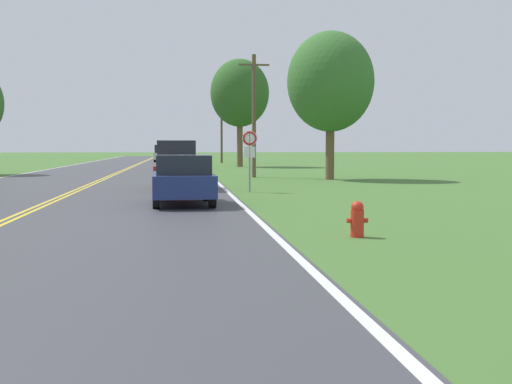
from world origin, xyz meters
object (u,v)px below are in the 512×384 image
(car_silver_van_distant, at_px, (162,153))
(traffic_sign, at_px, (250,146))
(car_black_hatchback_receding, at_px, (186,157))
(car_dark_blue_suv_approaching, at_px, (183,178))
(car_red_van_mid_near, at_px, (178,165))
(tree_left_verge, at_px, (330,82))
(car_maroon_sedan_mid_far, at_px, (179,161))
(tree_behind_sign, at_px, (240,93))
(fire_hydrant, at_px, (357,219))

(car_silver_van_distant, bearing_deg, traffic_sign, 6.33)
(traffic_sign, distance_m, car_black_hatchback_receding, 41.88)
(car_dark_blue_suv_approaching, height_order, car_red_van_mid_near, car_red_van_mid_near)
(car_red_van_mid_near, bearing_deg, car_silver_van_distant, -175.89)
(tree_left_verge, relative_size, car_black_hatchback_receding, 2.05)
(car_dark_blue_suv_approaching, distance_m, car_maroon_sedan_mid_far, 28.19)
(tree_left_verge, height_order, car_silver_van_distant, tree_left_verge)
(traffic_sign, height_order, car_black_hatchback_receding, traffic_sign)
(tree_behind_sign, xyz_separation_m, car_black_hatchback_receding, (-4.72, 9.80, -5.81))
(car_red_van_mid_near, bearing_deg, car_maroon_sedan_mid_far, -178.22)
(car_dark_blue_suv_approaching, distance_m, car_black_hatchback_receding, 47.07)
(car_maroon_sedan_mid_far, bearing_deg, tree_behind_sign, 147.86)
(traffic_sign, xyz_separation_m, car_red_van_mid_near, (-2.85, 1.99, -0.79))
(car_silver_van_distant, bearing_deg, car_maroon_sedan_mid_far, 4.98)
(car_maroon_sedan_mid_far, bearing_deg, fire_hydrant, 4.53)
(tree_left_verge, distance_m, car_black_hatchback_receding, 33.83)
(tree_behind_sign, bearing_deg, car_silver_van_distant, 111.44)
(tree_behind_sign, distance_m, car_maroon_sedan_mid_far, 12.06)
(car_red_van_mid_near, distance_m, car_silver_van_distant, 48.92)
(car_dark_blue_suv_approaching, bearing_deg, car_red_van_mid_near, 179.40)
(car_red_van_mid_near, relative_size, car_silver_van_distant, 1.04)
(car_dark_blue_suv_approaching, bearing_deg, tree_left_verge, 148.69)
(fire_hydrant, distance_m, car_black_hatchback_receding, 54.80)
(fire_hydrant, xyz_separation_m, car_maroon_sedan_mid_far, (-3.57, 35.85, 0.40))
(car_silver_van_distant, bearing_deg, tree_left_verge, 14.73)
(car_dark_blue_suv_approaching, bearing_deg, traffic_sign, 151.03)
(traffic_sign, bearing_deg, car_silver_van_distant, 95.36)
(fire_hydrant, bearing_deg, car_maroon_sedan_mid_far, 95.69)
(fire_hydrant, xyz_separation_m, tree_left_verge, (4.69, 22.06, 4.96))
(tree_behind_sign, height_order, car_silver_van_distant, tree_behind_sign)
(car_maroon_sedan_mid_far, bearing_deg, car_red_van_mid_near, -1.24)
(fire_hydrant, xyz_separation_m, car_black_hatchback_receding, (-2.85, 54.72, 0.38))
(car_black_hatchback_receding, height_order, car_silver_van_distant, car_silver_van_distant)
(tree_behind_sign, xyz_separation_m, car_red_van_mid_near, (-5.47, -30.02, -5.50))
(tree_left_verge, xyz_separation_m, car_red_van_mid_near, (-8.29, -7.16, -4.27))
(fire_hydrant, xyz_separation_m, car_dark_blue_suv_approaching, (-3.44, 7.66, 0.47))
(car_red_van_mid_near, bearing_deg, car_dark_blue_suv_approaching, 3.11)
(tree_behind_sign, xyz_separation_m, car_silver_van_distant, (-7.40, 18.86, -5.53))
(traffic_sign, bearing_deg, car_red_van_mid_near, 145.00)
(tree_behind_sign, distance_m, car_dark_blue_suv_approaching, 38.08)
(tree_left_verge, height_order, car_dark_blue_suv_approaching, tree_left_verge)
(tree_left_verge, bearing_deg, car_black_hatchback_receding, 102.98)
(car_maroon_sedan_mid_far, height_order, car_silver_van_distant, car_silver_van_distant)
(tree_left_verge, relative_size, car_maroon_sedan_mid_far, 1.91)
(fire_hydrant, height_order, car_maroon_sedan_mid_far, car_maroon_sedan_mid_far)
(fire_hydrant, distance_m, tree_left_verge, 23.09)
(tree_behind_sign, xyz_separation_m, car_dark_blue_suv_approaching, (-5.31, -37.27, -5.72))
(traffic_sign, distance_m, car_silver_van_distant, 51.10)
(fire_hydrant, height_order, car_red_van_mid_near, car_red_van_mid_near)
(fire_hydrant, bearing_deg, traffic_sign, 93.35)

